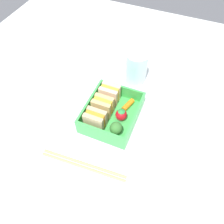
{
  "coord_description": "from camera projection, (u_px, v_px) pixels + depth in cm",
  "views": [
    {
      "loc": [
        -32.14,
        -13.29,
        49.85
      ],
      "look_at": [
        0.0,
        0.0,
        2.7
      ],
      "focal_mm": 35.0,
      "sensor_mm": 36.0,
      "label": 1
    }
  ],
  "objects": [
    {
      "name": "bento_rim",
      "position": [
        112.0,
        111.0,
        0.58
      ],
      "size": [
        16.03,
        13.54,
        3.93
      ],
      "color": "green",
      "rests_on": "bento_tray"
    },
    {
      "name": "broccoli_floret",
      "position": [
        116.0,
        128.0,
        0.55
      ],
      "size": [
        3.27,
        3.27,
        4.03
      ],
      "color": "#8CCB6A",
      "rests_on": "bento_tray"
    },
    {
      "name": "sandwich_center",
      "position": [
        110.0,
        94.0,
        0.61
      ],
      "size": [
        3.53,
        5.28,
        5.41
      ],
      "color": "beige",
      "rests_on": "bento_tray"
    },
    {
      "name": "strawberry_far_left",
      "position": [
        121.0,
        115.0,
        0.58
      ],
      "size": [
        3.14,
        3.14,
        3.74
      ],
      "color": "red",
      "rests_on": "bento_tray"
    },
    {
      "name": "sandwich_center_left",
      "position": [
        103.0,
        106.0,
        0.58
      ],
      "size": [
        3.53,
        5.28,
        5.41
      ],
      "color": "tan",
      "rests_on": "bento_tray"
    },
    {
      "name": "chopstick_pair",
      "position": [
        83.0,
        165.0,
        0.52
      ],
      "size": [
        2.97,
        21.58,
        0.7
      ],
      "color": "tan",
      "rests_on": "ground_plane"
    },
    {
      "name": "drinking_glass",
      "position": [
        136.0,
        68.0,
        0.66
      ],
      "size": [
        6.5,
        6.5,
        9.92
      ],
      "primitive_type": "cylinder",
      "color": "silver",
      "rests_on": "ground_plane"
    },
    {
      "name": "sandwich_left",
      "position": [
        95.0,
        120.0,
        0.56
      ],
      "size": [
        3.53,
        5.28,
        5.41
      ],
      "color": "tan",
      "rests_on": "bento_tray"
    },
    {
      "name": "carrot_stick_far_left",
      "position": [
        128.0,
        105.0,
        0.61
      ],
      "size": [
        4.52,
        2.69,
        1.5
      ],
      "primitive_type": "cylinder",
      "rotation": [
        1.57,
        0.0,
        4.41
      ],
      "color": "orange",
      "rests_on": "bento_tray"
    },
    {
      "name": "bento_tray",
      "position": [
        112.0,
        117.0,
        0.6
      ],
      "size": [
        16.03,
        13.54,
        1.2
      ],
      "primitive_type": "cube",
      "color": "green",
      "rests_on": "ground_plane"
    },
    {
      "name": "ground_plane",
      "position": [
        112.0,
        120.0,
        0.62
      ],
      "size": [
        120.0,
        120.0,
        2.0
      ],
      "primitive_type": "cube",
      "color": "white"
    }
  ]
}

